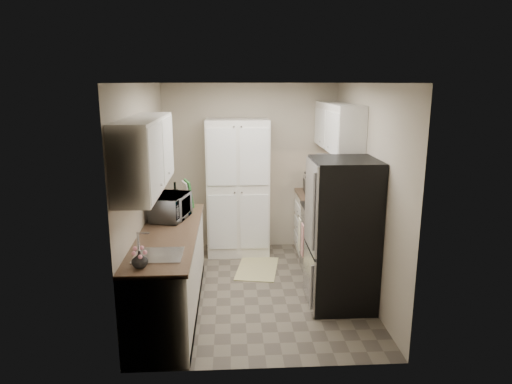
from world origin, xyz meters
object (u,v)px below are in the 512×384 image
pantry_cabinet (238,188)px  electric_range (329,241)px  toaster_oven (316,186)px  refrigerator (342,234)px  microwave (171,207)px  wine_bottle (175,197)px

pantry_cabinet → electric_range: bearing=-38.2°
electric_range → toaster_oven: bearing=93.3°
refrigerator → microwave: size_ratio=3.19×
refrigerator → wine_bottle: (-1.95, 0.88, 0.23)m
toaster_oven → electric_range: bearing=-84.0°
refrigerator → microwave: (-1.96, 0.46, 0.22)m
pantry_cabinet → wine_bottle: (-0.81, -0.85, 0.08)m
electric_range → microwave: microwave is taller
electric_range → wine_bottle: (-1.99, 0.08, 0.61)m
microwave → electric_range: bearing=-66.5°
pantry_cabinet → wine_bottle: pantry_cabinet is taller
pantry_cabinet → microwave: size_ratio=3.76×
pantry_cabinet → microwave: pantry_cabinet is taller
refrigerator → microwave: 2.02m
refrigerator → wine_bottle: size_ratio=5.20×
microwave → toaster_oven: bearing=-46.5°
electric_range → toaster_oven: (-0.04, 0.78, 0.56)m
electric_range → microwave: size_ratio=2.12×
pantry_cabinet → microwave: (-0.82, -1.27, 0.07)m
electric_range → refrigerator: (-0.03, -0.80, 0.37)m
pantry_cabinet → electric_range: size_ratio=1.77×
pantry_cabinet → wine_bottle: 1.18m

